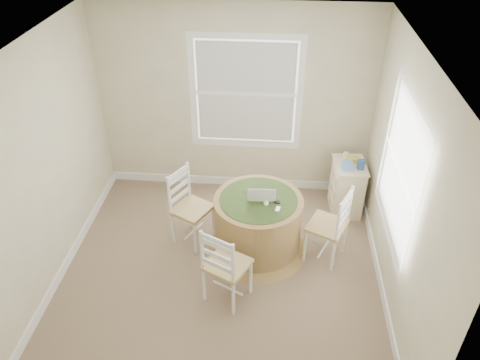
{
  "coord_description": "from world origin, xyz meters",
  "views": [
    {
      "loc": [
        0.55,
        -3.77,
        3.93
      ],
      "look_at": [
        0.19,
        0.45,
        1.01
      ],
      "focal_mm": 35.0,
      "sensor_mm": 36.0,
      "label": 1
    }
  ],
  "objects_px": {
    "round_table": "(258,222)",
    "laptop": "(261,196)",
    "corner_chest": "(347,187)",
    "chair_left": "(192,209)",
    "chair_near": "(227,264)",
    "chair_right": "(327,225)"
  },
  "relations": [
    {
      "from": "chair_near",
      "to": "chair_right",
      "type": "height_order",
      "value": "same"
    },
    {
      "from": "chair_left",
      "to": "chair_right",
      "type": "height_order",
      "value": "same"
    },
    {
      "from": "round_table",
      "to": "chair_left",
      "type": "bearing_deg",
      "value": -173.29
    },
    {
      "from": "laptop",
      "to": "corner_chest",
      "type": "relative_size",
      "value": 0.47
    },
    {
      "from": "round_table",
      "to": "chair_near",
      "type": "bearing_deg",
      "value": -95.61
    },
    {
      "from": "round_table",
      "to": "laptop",
      "type": "height_order",
      "value": "laptop"
    },
    {
      "from": "chair_right",
      "to": "corner_chest",
      "type": "bearing_deg",
      "value": -174.08
    },
    {
      "from": "chair_right",
      "to": "round_table",
      "type": "bearing_deg",
      "value": -70.23
    },
    {
      "from": "laptop",
      "to": "round_table",
      "type": "bearing_deg",
      "value": 47.58
    },
    {
      "from": "chair_left",
      "to": "laptop",
      "type": "bearing_deg",
      "value": -66.26
    },
    {
      "from": "round_table",
      "to": "chair_near",
      "type": "xyz_separation_m",
      "value": [
        -0.28,
        -0.79,
        0.07
      ]
    },
    {
      "from": "round_table",
      "to": "corner_chest",
      "type": "distance_m",
      "value": 1.42
    },
    {
      "from": "laptop",
      "to": "chair_near",
      "type": "bearing_deg",
      "value": 66.07
    },
    {
      "from": "corner_chest",
      "to": "chair_left",
      "type": "bearing_deg",
      "value": -161.13
    },
    {
      "from": "chair_left",
      "to": "chair_near",
      "type": "distance_m",
      "value": 1.03
    },
    {
      "from": "chair_right",
      "to": "corner_chest",
      "type": "height_order",
      "value": "chair_right"
    },
    {
      "from": "laptop",
      "to": "corner_chest",
      "type": "height_order",
      "value": "laptop"
    },
    {
      "from": "chair_right",
      "to": "corner_chest",
      "type": "relative_size",
      "value": 1.33
    },
    {
      "from": "round_table",
      "to": "laptop",
      "type": "relative_size",
      "value": 3.59
    },
    {
      "from": "round_table",
      "to": "chair_left",
      "type": "distance_m",
      "value": 0.81
    },
    {
      "from": "chair_right",
      "to": "corner_chest",
      "type": "xyz_separation_m",
      "value": [
        0.33,
        0.95,
        -0.12
      ]
    },
    {
      "from": "chair_left",
      "to": "corner_chest",
      "type": "xyz_separation_m",
      "value": [
        1.92,
        0.77,
        -0.12
      ]
    }
  ]
}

